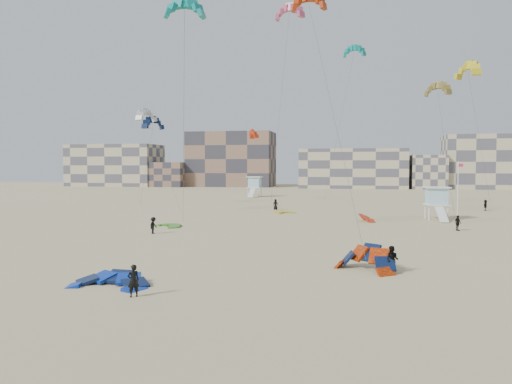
% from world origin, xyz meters
% --- Properties ---
extents(ground, '(320.00, 320.00, 0.00)m').
position_xyz_m(ground, '(0.00, 0.00, 0.00)').
color(ground, tan).
rests_on(ground, ground).
extents(kite_ground_blue, '(4.87, 5.10, 2.37)m').
position_xyz_m(kite_ground_blue, '(-2.05, -1.95, 0.00)').
color(kite_ground_blue, '#0A1FBB').
rests_on(kite_ground_blue, ground).
extents(kite_ground_orange, '(5.90, 5.88, 4.27)m').
position_xyz_m(kite_ground_orange, '(12.24, 5.27, 0.00)').
color(kite_ground_orange, '#F74005').
rests_on(kite_ground_orange, ground).
extents(kite_ground_green, '(4.90, 4.92, 0.61)m').
position_xyz_m(kite_ground_green, '(-9.06, 24.91, 0.00)').
color(kite_ground_green, '#49A128').
rests_on(kite_ground_green, ground).
extents(kite_ground_red_far, '(3.57, 3.43, 2.72)m').
position_xyz_m(kite_ground_red_far, '(12.82, 34.81, 0.00)').
color(kite_ground_red_far, red).
rests_on(kite_ground_red_far, ground).
extents(kite_ground_yellow, '(4.35, 4.38, 0.86)m').
position_xyz_m(kite_ground_yellow, '(1.40, 43.23, 0.00)').
color(kite_ground_yellow, '#C7CC13').
rests_on(kite_ground_yellow, ground).
extents(kitesurfer_main, '(0.74, 0.72, 1.71)m').
position_xyz_m(kitesurfer_main, '(0.38, -3.86, 0.85)').
color(kitesurfer_main, black).
rests_on(kitesurfer_main, ground).
extents(kitesurfer_b, '(1.05, 0.97, 1.74)m').
position_xyz_m(kitesurfer_b, '(13.94, 4.79, 0.87)').
color(kitesurfer_b, black).
rests_on(kitesurfer_b, ground).
extents(kitesurfer_c, '(0.74, 1.15, 1.68)m').
position_xyz_m(kitesurfer_c, '(-8.39, 19.08, 0.84)').
color(kitesurfer_c, black).
rests_on(kitesurfer_c, ground).
extents(kitesurfer_d, '(0.79, 1.04, 1.64)m').
position_xyz_m(kitesurfer_d, '(22.07, 27.74, 0.82)').
color(kitesurfer_d, black).
rests_on(kitesurfer_d, ground).
extents(kitesurfer_e, '(0.88, 0.64, 1.67)m').
position_xyz_m(kitesurfer_e, '(-0.82, 48.49, 0.84)').
color(kitesurfer_e, black).
rests_on(kitesurfer_e, ground).
extents(kitesurfer_f, '(0.79, 1.60, 1.65)m').
position_xyz_m(kitesurfer_f, '(30.79, 53.66, 0.82)').
color(kitesurfer_f, black).
rests_on(kitesurfer_f, ground).
extents(kite_fly_teal_a, '(4.45, 6.89, 21.75)m').
position_xyz_m(kite_fly_teal_a, '(-4.20, 17.05, 21.26)').
color(kite_fly_teal_a, '#0F827B').
rests_on(kite_fly_teal_a, ground).
extents(kite_fly_orange, '(8.65, 30.92, 26.54)m').
position_xyz_m(kite_fly_orange, '(5.74, 32.77, 26.15)').
color(kite_fly_orange, '#F74005').
rests_on(kite_fly_orange, ground).
extents(kite_fly_grey, '(9.43, 8.00, 14.10)m').
position_xyz_m(kite_fly_grey, '(-17.58, 38.32, 13.80)').
color(kite_fly_grey, silver).
rests_on(kite_fly_grey, ground).
extents(kite_fly_pink, '(5.85, 6.89, 28.52)m').
position_xyz_m(kite_fly_pink, '(2.09, 42.40, 28.11)').
color(kite_fly_pink, '#D15584').
rests_on(kite_fly_pink, ground).
extents(kite_fly_olive, '(4.34, 7.02, 16.08)m').
position_xyz_m(kite_fly_olive, '(20.96, 35.88, 15.90)').
color(kite_fly_olive, olive).
rests_on(kite_fly_olive, ground).
extents(kite_fly_yellow, '(8.38, 11.96, 20.33)m').
position_xyz_m(kite_fly_yellow, '(26.29, 45.85, 19.79)').
color(kite_fly_yellow, '#C7CC13').
rests_on(kite_fly_yellow, ground).
extents(kite_fly_navy, '(5.42, 11.79, 14.31)m').
position_xyz_m(kite_fly_navy, '(-22.75, 52.74, 13.97)').
color(kite_fly_navy, '#0B1B3F').
rests_on(kite_fly_navy, ground).
extents(kite_fly_teal_b, '(6.65, 3.89, 25.51)m').
position_xyz_m(kite_fly_teal_b, '(10.86, 56.26, 25.40)').
color(kite_fly_teal_b, '#0F827B').
rests_on(kite_fly_teal_b, ground).
extents(kite_fly_red, '(7.70, 11.94, 13.09)m').
position_xyz_m(kite_fly_red, '(-8.06, 66.28, 12.78)').
color(kite_fly_red, red).
rests_on(kite_fly_red, ground).
extents(lifeguard_tower_near, '(3.21, 5.85, 4.18)m').
position_xyz_m(lifeguard_tower_near, '(21.50, 38.72, 2.07)').
color(lifeguard_tower_near, white).
rests_on(lifeguard_tower_near, ground).
extents(lifeguard_tower_far, '(3.24, 6.14, 4.49)m').
position_xyz_m(lifeguard_tower_far, '(-10.69, 79.75, 2.22)').
color(lifeguard_tower_far, white).
rests_on(lifeguard_tower_far, ground).
extents(flagpole, '(0.60, 0.09, 7.35)m').
position_xyz_m(flagpole, '(23.33, 34.87, 3.87)').
color(flagpole, white).
rests_on(flagpole, ground).
extents(condo_west_a, '(30.00, 15.00, 14.00)m').
position_xyz_m(condo_west_a, '(-70.00, 130.00, 7.00)').
color(condo_west_a, '#BCAD8A').
rests_on(condo_west_a, ground).
extents(condo_west_b, '(28.00, 14.00, 18.00)m').
position_xyz_m(condo_west_b, '(-30.00, 134.00, 9.00)').
color(condo_west_b, '#81604E').
rests_on(condo_west_b, ground).
extents(condo_mid, '(32.00, 16.00, 12.00)m').
position_xyz_m(condo_mid, '(10.00, 130.00, 6.00)').
color(condo_mid, '#BCAD8A').
rests_on(condo_mid, ground).
extents(condo_east, '(26.00, 14.00, 16.00)m').
position_xyz_m(condo_east, '(50.00, 132.00, 8.00)').
color(condo_east, '#BCAD8A').
rests_on(condo_east, ground).
extents(condo_fill_left, '(12.00, 10.00, 8.00)m').
position_xyz_m(condo_fill_left, '(-50.00, 128.00, 4.00)').
color(condo_fill_left, '#81604E').
rests_on(condo_fill_left, ground).
extents(condo_fill_right, '(10.00, 10.00, 10.00)m').
position_xyz_m(condo_fill_right, '(32.00, 128.00, 5.00)').
color(condo_fill_right, '#BCAD8A').
rests_on(condo_fill_right, ground).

